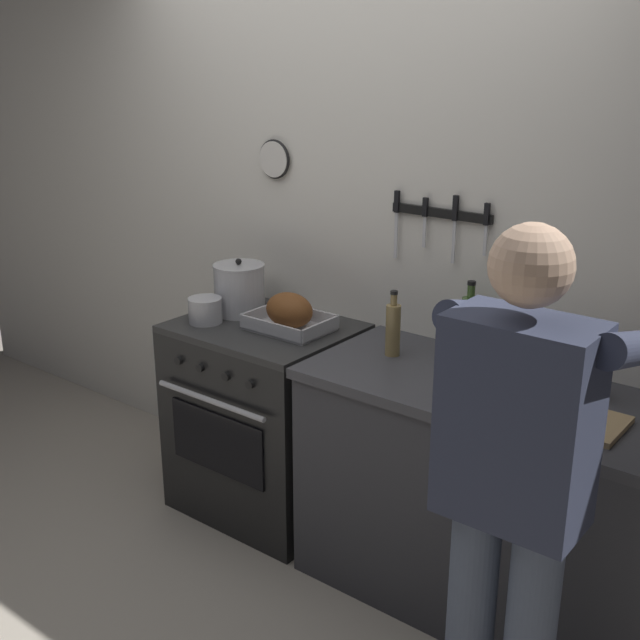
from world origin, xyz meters
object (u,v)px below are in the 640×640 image
object	(u,v)px
bottle_soy_sauce	(596,375)
bottle_vinegar	(393,328)
stove	(266,418)
bottle_olive_oil	(469,325)
saucepan	(205,310)
stock_pot	(239,289)
roasting_pan	(289,314)
person_cook	(515,483)
cutting_board	(567,417)

from	to	relation	value
bottle_soy_sauce	bottle_vinegar	size ratio (longest dim) A/B	0.81
stove	bottle_olive_oil	bearing A→B (deg)	13.54
saucepan	bottle_vinegar	bearing A→B (deg)	11.45
stock_pot	saucepan	xyz separation A→B (m)	(-0.03, -0.19, -0.06)
stove	bottle_soy_sauce	distance (m)	1.53
bottle_vinegar	bottle_soy_sauce	bearing A→B (deg)	5.91
stove	bottle_olive_oil	xyz separation A→B (m)	(0.89, 0.21, 0.58)
saucepan	bottle_soy_sauce	size ratio (longest dim) A/B	0.70
stove	bottle_soy_sauce	size ratio (longest dim) A/B	4.22
stove	bottle_olive_oil	size ratio (longest dim) A/B	2.92
stove	roasting_pan	bearing A→B (deg)	10.65
bottle_olive_oil	bottle_vinegar	bearing A→B (deg)	-145.33
person_cook	roasting_pan	bearing A→B (deg)	53.57
cutting_board	bottle_soy_sauce	world-z (taller)	bottle_soy_sauce
bottle_olive_oil	saucepan	bearing A→B (deg)	-162.82
stove	stock_pot	world-z (taller)	stock_pot
stove	person_cook	xyz separation A→B (m)	(1.49, -0.66, 0.50)
roasting_pan	bottle_vinegar	bearing A→B (deg)	2.39
stove	bottle_vinegar	bearing A→B (deg)	4.06
person_cook	cutting_board	xyz separation A→B (m)	(-0.08, 0.56, -0.04)
bottle_olive_oil	bottle_vinegar	size ratio (longest dim) A/B	1.16
roasting_pan	bottle_olive_oil	size ratio (longest dim) A/B	1.14
person_cook	stove	bearing A→B (deg)	56.34
person_cook	stock_pot	size ratio (longest dim) A/B	6.44
stock_pot	bottle_vinegar	world-z (taller)	bottle_vinegar
bottle_soy_sauce	stock_pot	bearing A→B (deg)	-177.63
bottle_vinegar	stock_pot	bearing A→B (deg)	179.07
saucepan	bottle_olive_oil	world-z (taller)	bottle_olive_oil
stove	cutting_board	size ratio (longest dim) A/B	2.50
saucepan	bottle_soy_sauce	world-z (taller)	bottle_soy_sauce
roasting_pan	stove	bearing A→B (deg)	-169.35
stove	saucepan	distance (m)	0.57
person_cook	bottle_vinegar	bearing A→B (deg)	40.51
cutting_board	bottle_vinegar	bearing A→B (deg)	169.47
stove	bottle_olive_oil	world-z (taller)	bottle_olive_oil
bottle_soy_sauce	bottle_olive_oil	size ratio (longest dim) A/B	0.69
stock_pot	bottle_olive_oil	world-z (taller)	bottle_olive_oil
roasting_pan	bottle_olive_oil	xyz separation A→B (m)	(0.76, 0.19, 0.06)
bottle_olive_oil	stove	bearing A→B (deg)	-166.46
roasting_pan	bottle_soy_sauce	world-z (taller)	bottle_soy_sauce
person_cook	roasting_pan	distance (m)	1.53
person_cook	bottle_soy_sauce	xyz separation A→B (m)	(-0.07, 0.78, 0.04)
stove	person_cook	world-z (taller)	person_cook
stock_pot	bottle_olive_oil	bearing A→B (deg)	8.10
stove	bottle_vinegar	world-z (taller)	bottle_vinegar
person_cook	cutting_board	bearing A→B (deg)	-2.13
bottle_soy_sauce	bottle_vinegar	bearing A→B (deg)	-174.09
stock_pot	bottle_soy_sauce	world-z (taller)	stock_pot
roasting_pan	stock_pot	distance (m)	0.33
saucepan	cutting_board	xyz separation A→B (m)	(1.64, 0.03, -0.05)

